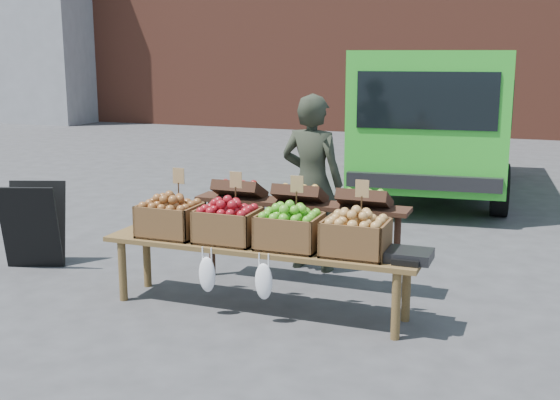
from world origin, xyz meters
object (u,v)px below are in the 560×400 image
at_px(chalkboard_sign, 34,225).
at_px(vendor, 312,183).
at_px(delivery_van, 435,122).
at_px(weighing_scale, 409,255).
at_px(crate_green_apples, 356,238).
at_px(crate_red_apples, 290,231).
at_px(crate_golden_apples, 170,220).
at_px(back_table, 300,231).
at_px(display_bench, 259,278).
at_px(crate_russet_pears, 228,225).

bearing_deg(chalkboard_sign, vendor, -0.07).
xyz_separation_m(delivery_van, weighing_scale, (0.71, -5.75, -0.47)).
bearing_deg(delivery_van, vendor, -101.97).
bearing_deg(vendor, crate_green_apples, 127.20).
relative_size(delivery_van, vendor, 2.75).
xyz_separation_m(delivery_van, crate_green_apples, (0.28, -5.75, -0.37)).
bearing_deg(crate_red_apples, crate_golden_apples, 180.00).
height_order(chalkboard_sign, crate_golden_apples, chalkboard_sign).
distance_m(crate_green_apples, weighing_scale, 0.44).
bearing_deg(back_table, chalkboard_sign, -171.74).
distance_m(vendor, crate_red_apples, 1.29).
bearing_deg(display_bench, crate_green_apples, 0.00).
height_order(chalkboard_sign, weighing_scale, chalkboard_sign).
bearing_deg(chalkboard_sign, crate_green_apples, -25.15).
relative_size(back_table, weighing_scale, 6.18).
bearing_deg(crate_russet_pears, chalkboard_sign, 171.88).
bearing_deg(back_table, crate_green_apples, -45.24).
bearing_deg(vendor, crate_red_apples, 105.83).
bearing_deg(crate_green_apples, chalkboard_sign, 174.48).
xyz_separation_m(crate_red_apples, crate_green_apples, (0.55, 0.00, 0.00)).
xyz_separation_m(crate_golden_apples, crate_russet_pears, (0.55, 0.00, 0.00)).
relative_size(back_table, crate_golden_apples, 4.20).
xyz_separation_m(display_bench, crate_red_apples, (0.27, 0.00, 0.42)).
bearing_deg(crate_russet_pears, weighing_scale, 0.00).
height_order(delivery_van, display_bench, delivery_van).
height_order(crate_green_apples, weighing_scale, crate_green_apples).
distance_m(display_bench, weighing_scale, 1.29).
distance_m(vendor, back_table, 0.65).
bearing_deg(display_bench, crate_red_apples, 0.00).
bearing_deg(crate_red_apples, weighing_scale, 0.00).
height_order(crate_red_apples, weighing_scale, crate_red_apples).
relative_size(vendor, crate_green_apples, 3.49).
xyz_separation_m(back_table, crate_green_apples, (0.71, -0.72, 0.19)).
height_order(chalkboard_sign, crate_green_apples, chalkboard_sign).
height_order(back_table, crate_red_apples, back_table).
height_order(crate_red_apples, crate_green_apples, same).
bearing_deg(crate_red_apples, back_table, 102.83).
xyz_separation_m(crate_russet_pears, crate_red_apples, (0.55, 0.00, 0.00)).
height_order(back_table, display_bench, back_table).
relative_size(vendor, back_table, 0.83).
relative_size(chalkboard_sign, crate_russet_pears, 1.74).
bearing_deg(crate_golden_apples, delivery_van, 76.63).
relative_size(crate_red_apples, crate_green_apples, 1.00).
distance_m(chalkboard_sign, display_bench, 2.61).
bearing_deg(delivery_van, crate_russet_pears, -103.73).
xyz_separation_m(crate_russet_pears, crate_green_apples, (1.10, 0.00, 0.00)).
bearing_deg(delivery_van, display_bench, -101.03).
bearing_deg(back_table, delivery_van, 85.11).
bearing_deg(weighing_scale, crate_green_apples, 180.00).
xyz_separation_m(chalkboard_sign, crate_russet_pears, (2.31, -0.33, 0.28)).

